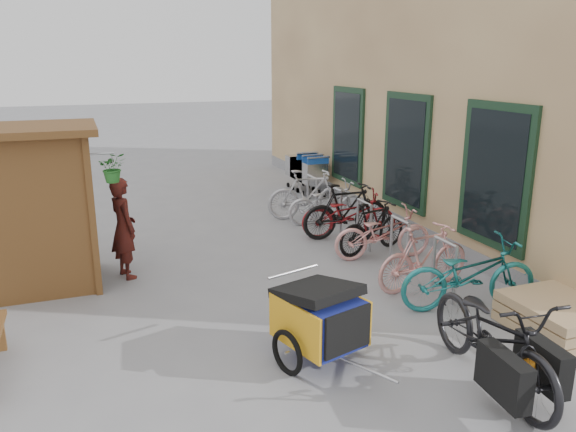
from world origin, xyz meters
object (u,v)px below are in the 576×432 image
object	(u,v)px
bike_0	(469,274)
bike_3	(373,227)
cargo_bike	(495,337)
bike_5	(346,210)
bike_7	(309,194)
shopping_carts	(306,169)
person_kiosk	(123,228)
bike_4	(349,214)
bike_1	(424,257)
bike_6	(327,202)
kiosk	(16,187)
pallet_stack	(558,317)
child_trailer	(320,316)
bike_2	(383,233)

from	to	relation	value
bike_0	bike_3	world-z (taller)	bike_0
cargo_bike	bike_5	world-z (taller)	cargo_bike
bike_7	shopping_carts	bearing A→B (deg)	-12.08
bike_5	bike_3	bearing A→B (deg)	-177.20
person_kiosk	bike_4	distance (m)	4.19
bike_1	bike_4	world-z (taller)	bike_1
bike_1	bike_6	xyz separation A→B (m)	(0.10, 3.69, -0.05)
kiosk	bike_7	size ratio (longest dim) A/B	1.40
person_kiosk	bike_7	bearing A→B (deg)	-80.04
kiosk	pallet_stack	world-z (taller)	kiosk
bike_4	child_trailer	bearing A→B (deg)	169.03
bike_2	bike_3	world-z (taller)	bike_3
cargo_bike	bike_2	xyz separation A→B (m)	(0.89, 3.84, -0.10)
bike_1	cargo_bike	bearing A→B (deg)	155.31
bike_0	bike_6	xyz separation A→B (m)	(-0.06, 4.50, -0.06)
bike_0	shopping_carts	bearing A→B (deg)	6.71
bike_4	bike_5	xyz separation A→B (m)	(-0.02, 0.09, 0.06)
cargo_bike	bike_0	distance (m)	1.91
cargo_bike	bike_1	bearing A→B (deg)	77.61
child_trailer	bike_4	xyz separation A→B (m)	(2.33, 3.96, -0.07)
child_trailer	bike_6	distance (m)	5.58
bike_1	bike_0	bearing A→B (deg)	-175.41
kiosk	pallet_stack	distance (m)	7.50
bike_2	bike_6	xyz separation A→B (m)	(0.01, 2.31, -0.00)
bike_3	bike_7	xyz separation A→B (m)	(-0.21, 2.42, 0.07)
child_trailer	bike_2	xyz separation A→B (m)	(2.37, 2.74, -0.09)
bike_5	bike_2	bearing A→B (deg)	-178.00
bike_0	bike_4	world-z (taller)	bike_0
bike_1	shopping_carts	bearing A→B (deg)	-13.44
bike_4	bike_6	xyz separation A→B (m)	(0.05, 1.09, -0.02)
shopping_carts	bike_4	distance (m)	3.95
shopping_carts	bike_0	size ratio (longest dim) A/B	0.84
person_kiosk	bike_0	world-z (taller)	person_kiosk
bike_6	child_trailer	bearing A→B (deg)	157.27
person_kiosk	bike_6	world-z (taller)	person_kiosk
bike_6	bike_3	bearing A→B (deg)	-177.84
kiosk	bike_5	world-z (taller)	kiosk
person_kiosk	bike_2	size ratio (longest dim) A/B	0.93
shopping_carts	bike_4	world-z (taller)	shopping_carts
cargo_bike	person_kiosk	bearing A→B (deg)	131.73
pallet_stack	bike_5	distance (m)	4.54
shopping_carts	bike_5	size ratio (longest dim) A/B	0.91
shopping_carts	bike_2	xyz separation A→B (m)	(-0.68, -5.10, -0.16)
shopping_carts	cargo_bike	size ratio (longest dim) A/B	0.74
kiosk	cargo_bike	distance (m)	6.62
bike_2	bike_7	xyz separation A→B (m)	(-0.21, 2.77, 0.09)
bike_5	cargo_bike	bearing A→B (deg)	170.43
kiosk	bike_7	xyz separation A→B (m)	(5.38, 2.06, -1.02)
bike_3	bike_1	bearing A→B (deg)	161.58
child_trailer	bike_2	size ratio (longest dim) A/B	0.98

